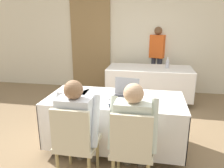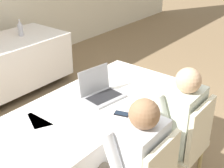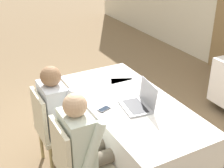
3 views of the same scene
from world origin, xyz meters
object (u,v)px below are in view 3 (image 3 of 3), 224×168
person_white_shirt (86,143)px  chair_near_left (53,127)px  chair_near_right (76,162)px  cell_phone (104,109)px  person_checkered_shirt (61,111)px  laptop (139,103)px

person_white_shirt → chair_near_left: bearing=9.6°
chair_near_right → cell_phone: bearing=-55.7°
person_checkered_shirt → person_white_shirt: (0.61, 0.00, 0.00)m
cell_phone → chair_near_left: size_ratio=0.15×
laptop → chair_near_right: bearing=-68.5°
chair_near_left → person_white_shirt: (0.61, 0.10, 0.16)m
chair_near_right → person_checkered_shirt: 0.64m
laptop → chair_near_left: bearing=-111.5°
laptop → chair_near_left: 0.92m
chair_near_right → person_checkered_shirt: bearing=-9.6°
person_white_shirt → person_checkered_shirt: bearing=0.0°
cell_phone → chair_near_left: bearing=-143.8°
chair_near_right → person_checkered_shirt: person_checkered_shirt is taller
laptop → person_checkered_shirt: size_ratio=0.32×
laptop → chair_near_left: laptop is taller
chair_near_right → person_checkered_shirt: size_ratio=0.78×
person_checkered_shirt → person_white_shirt: bearing=-180.0°
chair_near_left → cell_phone: bearing=-126.2°
chair_near_left → person_checkered_shirt: 0.19m
person_checkered_shirt → laptop: bearing=-123.9°
chair_near_left → chair_near_right: same height
chair_near_left → person_white_shirt: bearing=-170.4°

